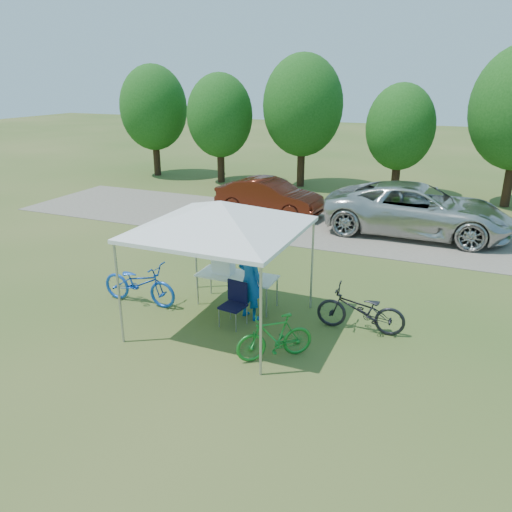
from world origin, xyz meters
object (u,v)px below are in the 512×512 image
Objects in this scene: folding_chair at (235,300)px; cooler at (224,266)px; folding_table at (237,277)px; minivan at (417,209)px; bike_blue at (139,283)px; bike_dark at (361,310)px; cyclist at (250,280)px; sedan at (269,197)px; bike_green at (275,337)px.

cooler is at bearing 137.23° from folding_chair.
folding_table is 0.30× the size of minivan.
bike_blue is 0.32× the size of minivan.
folding_table is 1.00× the size of bike_dark.
folding_table is 0.93m from folding_chair.
sedan is at bearing -52.45° from cyclist.
bike_dark is (2.90, -0.13, -0.23)m from folding_table.
minivan reaches higher than bike_dark.
folding_chair is 0.63× the size of bike_green.
bike_dark is at bearing 103.99° from bike_green.
minivan is at bearing -89.63° from sedan.
bike_green is 0.36× the size of sedan.
folding_chair is at bearing -50.80° from cooler.
minivan is at bearing 64.62° from cooler.
bike_green is at bearing -42.81° from cooler.
cyclist is at bearing -85.80° from bike_dark.
cooler is 2.03m from bike_blue.
sedan is (-2.68, 8.70, 0.14)m from folding_chair.
folding_chair is at bearing -78.02° from bike_dark.
folding_chair is 0.49× the size of bike_blue.
cyclist is 8.31m from minivan.
minivan is (2.82, 8.26, 0.30)m from folding_chair.
bike_blue is (-2.16, -0.79, -0.21)m from folding_table.
bike_green is (1.98, -1.84, -0.48)m from cooler.
minivan is (5.33, 8.21, 0.36)m from bike_blue.
folding_table is 8.19m from sedan.
folding_table is 2.48m from bike_green.
minivan is at bearing -89.94° from cyclist.
minivan is at bearing 79.18° from folding_chair.
minivan reaches higher than bike_blue.
cyclist is 1.19× the size of bike_green.
bike_blue is 0.46× the size of sedan.
cooler reaches higher than bike_green.
cyclist reaches higher than bike_dark.
sedan is (-2.85, 8.32, -0.19)m from cyclist.
bike_green is at bearing -152.80° from sedan.
bike_blue is at bearing 25.61° from cyclist.
sedan is (-0.17, 8.65, 0.20)m from bike_blue.
bike_blue is at bearing -145.10° from bike_green.
sedan is at bearing 106.48° from folding_table.
cyclist is at bearing -83.68° from bike_blue.
cyclist is 2.73m from bike_blue.
bike_dark is 0.30× the size of minivan.
bike_blue is at bearing -156.37° from cooler.
cyclist is 8.79m from sedan.
bike_blue is at bearing -173.95° from sedan.
minivan is (3.17, 7.41, 0.15)m from folding_table.
cooler is 0.12× the size of sedan.
folding_table is 0.41m from cooler.
folding_chair is 0.52× the size of bike_dark.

